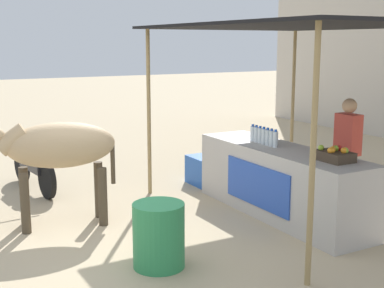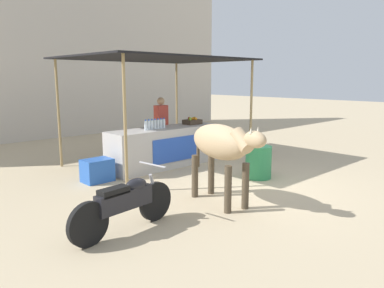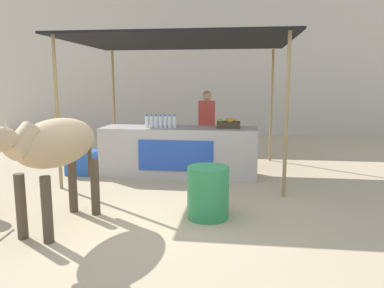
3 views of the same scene
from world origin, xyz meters
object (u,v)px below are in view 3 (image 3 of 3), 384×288
at_px(water_barrel, 208,192).
at_px(cow, 55,147).
at_px(vendor_behind_counter, 207,129).
at_px(cooler_box, 83,162).
at_px(stall_counter, 179,152).
at_px(fruit_crate, 229,124).

relative_size(water_barrel, cow, 0.38).
xyz_separation_m(vendor_behind_counter, cooler_box, (-2.41, -0.85, -0.61)).
bearing_deg(cooler_box, water_barrel, -38.54).
height_order(vendor_behind_counter, water_barrel, vendor_behind_counter).
bearing_deg(water_barrel, stall_counter, 108.74).
bearing_deg(cooler_box, stall_counter, 2.88).
distance_m(vendor_behind_counter, water_barrel, 3.05).
xyz_separation_m(fruit_crate, water_barrel, (-0.20, -2.30, -0.68)).
bearing_deg(vendor_behind_counter, water_barrel, -84.55).
relative_size(fruit_crate, cooler_box, 0.73).
height_order(cooler_box, water_barrel, water_barrel).
xyz_separation_m(stall_counter, fruit_crate, (0.96, 0.05, 0.55)).
bearing_deg(cow, stall_counter, 69.07).
height_order(vendor_behind_counter, cow, vendor_behind_counter).
relative_size(cooler_box, cow, 0.32).
relative_size(vendor_behind_counter, cow, 0.89).
relative_size(vendor_behind_counter, cooler_box, 2.75).
xyz_separation_m(stall_counter, cow, (-1.08, -2.83, 0.55)).
bearing_deg(fruit_crate, cow, -125.32).
height_order(stall_counter, cow, cow).
bearing_deg(water_barrel, cooler_box, 141.46).
height_order(stall_counter, vendor_behind_counter, vendor_behind_counter).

